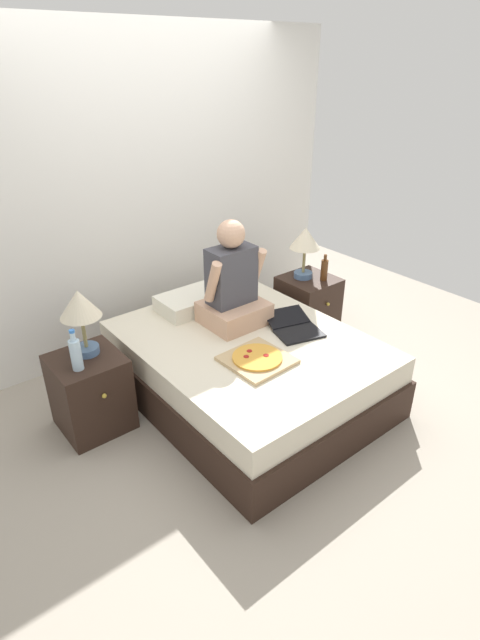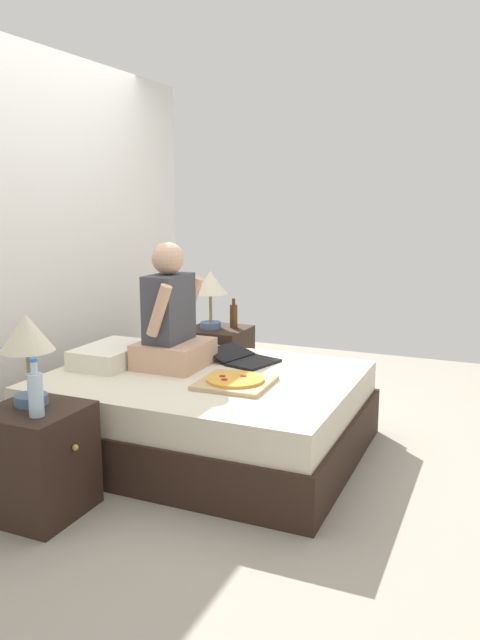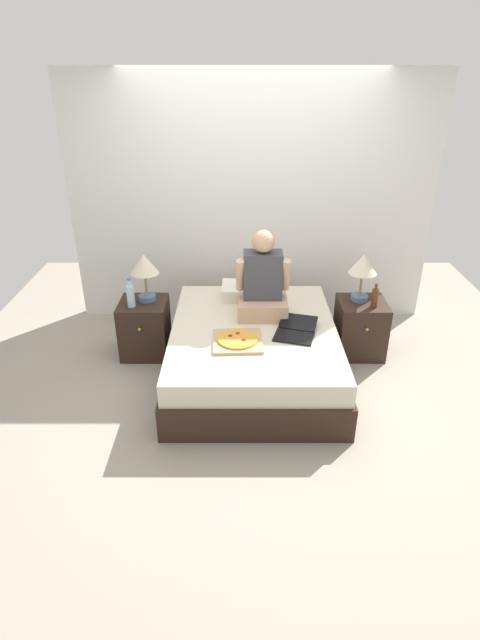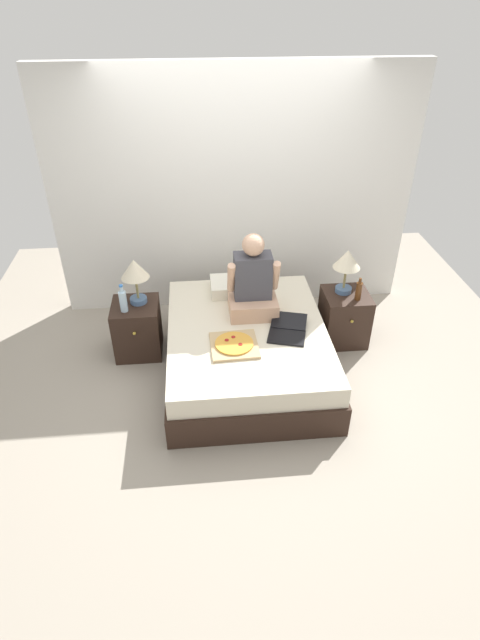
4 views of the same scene
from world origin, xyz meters
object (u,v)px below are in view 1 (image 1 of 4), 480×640
Objects in this scene: bed at (247,368)px; beer_bottle at (324,270)px; lamp_on_left_nightstand at (80,308)px; person_seated at (233,287)px; nightstand_left at (91,392)px; pizza_box at (257,359)px; lamp_on_right_nightstand at (305,242)px; water_bottle at (76,354)px; nightstand_right at (307,306)px; laptop at (295,328)px.

beer_bottle reaches higher than bed.
person_seated reaches higher than lamp_on_left_nightstand.
nightstand_left is 1.29× the size of pizza_box.
lamp_on_right_nightstand is 1.96× the size of beer_bottle.
nightstand_left is 1.95× the size of water_bottle.
nightstand_right is 1.19× the size of lamp_on_right_nightstand.
laptop is (-0.65, -0.57, -0.36)m from lamp_on_right_nightstand.
bed is 1.26m from lamp_on_right_nightstand.
lamp_on_left_nightstand is 1.99m from lamp_on_right_nightstand.
bed is 4.10× the size of lamp_on_right_nightstand.
lamp_on_left_nightstand is (0.04, 0.05, 0.60)m from nightstand_left.
lamp_on_left_nightstand is at bearing 51.37° from nightstand_left.
bed is 8.02× the size of beer_bottle.
pizza_box is (-0.22, -0.53, -0.27)m from person_seated.
lamp_on_left_nightstand reaches higher than nightstand_right.
pizza_box is at bearing -112.28° from person_seated.
bed is 4.10× the size of lamp_on_left_nightstand.
nightstand_right is (2.14, 0.09, -0.38)m from water_bottle.
nightstand_right is 0.38m from beer_bottle.
person_seated reaches higher than laptop.
nightstand_left is 2.06m from nightstand_right.
water_bottle is at bearing 163.54° from laptop.
beer_bottle is at bearing 15.11° from bed.
lamp_on_right_nightstand is 0.29m from beer_bottle.
water_bottle is 0.66× the size of pizza_box.
lamp_on_right_nightstand reaches higher than nightstand_right.
lamp_on_right_nightstand reaches higher than bed.
lamp_on_left_nightstand is 0.28m from water_bottle.
pizza_box is at bearing -150.41° from nightstand_right.
bed is 0.45m from laptop.
person_seated is at bearing 124.11° from laptop.
bed is at bearing 62.49° from pizza_box.
person_seated is (1.11, -0.13, 0.50)m from nightstand_left.
laptop reaches higher than bed.
water_bottle is 1.20m from person_seated.
pizza_box is (-0.14, -0.27, 0.27)m from bed.
laptop is (1.45, -0.43, -0.14)m from water_bottle.
nightstand_right is (1.03, 0.40, 0.03)m from bed.
nightstand_right is at bearing -59.07° from lamp_on_right_nightstand.
nightstand_right is 0.60m from lamp_on_right_nightstand.
lamp_on_left_nightstand is 0.84× the size of nightstand_right.
beer_bottle is at bearing -56.31° from lamp_on_right_nightstand.
lamp_on_left_nightstand is 1.96× the size of beer_bottle.
bed is 1.10m from nightstand_right.
beer_bottle is 0.87m from laptop.
laptop is (0.35, -0.12, 0.27)m from bed.
lamp_on_left_nightstand is at bearing 178.58° from nightstand_right.
laptop is at bearing -20.71° from nightstand_left.
beer_bottle is at bearing -2.69° from nightstand_left.
water_bottle is 2.17m from nightstand_right.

